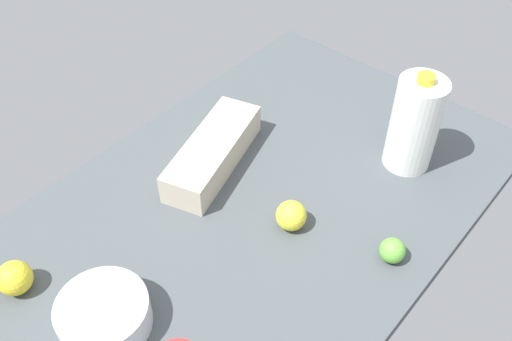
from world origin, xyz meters
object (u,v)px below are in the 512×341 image
object	(u,v)px
lime_beside_bowl	(392,250)
milk_jug	(415,124)
lemon_by_jug	(292,215)
egg_carton	(213,152)
lemon_loose	(15,278)
mixing_bowl	(104,315)

from	to	relation	value
lime_beside_bowl	milk_jug	bearing A→B (deg)	24.34
lime_beside_bowl	lemon_by_jug	bearing A→B (deg)	106.31
lime_beside_bowl	lemon_by_jug	size ratio (longest dim) A/B	0.81
egg_carton	lemon_by_jug	size ratio (longest dim) A/B	4.84
lemon_loose	lemon_by_jug	world-z (taller)	lemon_loose
milk_jug	egg_carton	world-z (taller)	milk_jug
mixing_bowl	lemon_by_jug	xyz separation A→B (cm)	(39.58, -10.83, 0.12)
milk_jug	mixing_bowl	distance (cm)	74.62
milk_jug	lemon_loose	size ratio (longest dim) A/B	3.63
milk_jug	lemon_loose	bearing A→B (deg)	154.23
mixing_bowl	lemon_loose	xyz separation A→B (cm)	(-5.90, 18.42, 0.25)
lemon_loose	lemon_by_jug	bearing A→B (deg)	-32.75
lemon_by_jug	lemon_loose	bearing A→B (deg)	147.25
milk_jug	lemon_loose	xyz separation A→B (cm)	(-77.58, 37.46, -7.93)
mixing_bowl	lemon_by_jug	world-z (taller)	lemon_by_jug
milk_jug	lemon_by_jug	distance (cm)	34.10
egg_carton	lime_beside_bowl	world-z (taller)	egg_carton
egg_carton	lemon_by_jug	distance (cm)	24.93
egg_carton	lemon_loose	distance (cm)	48.38
mixing_bowl	lemon_by_jug	bearing A→B (deg)	-15.31
egg_carton	milk_jug	bearing A→B (deg)	-65.07
mixing_bowl	egg_carton	bearing A→B (deg)	18.26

